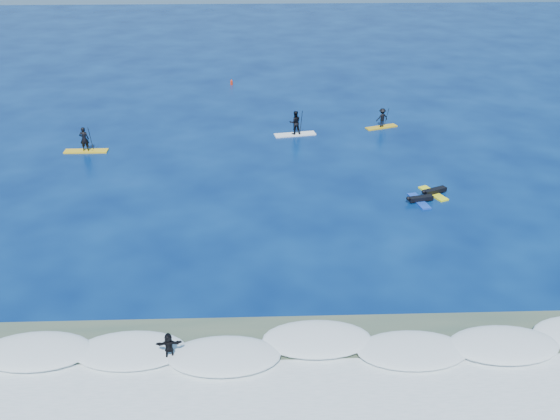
{
  "coord_description": "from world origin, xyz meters",
  "views": [
    {
      "loc": [
        -1.35,
        -30.88,
        17.74
      ],
      "look_at": [
        -0.21,
        2.1,
        0.6
      ],
      "focal_mm": 40.0,
      "sensor_mm": 36.0,
      "label": 1
    }
  ],
  "objects_px": {
    "sup_paddler_left": "(85,143)",
    "sup_paddler_right": "(382,119)",
    "prone_paddler_far": "(419,199)",
    "wave_surfer": "(169,347)",
    "sup_paddler_center": "(295,125)",
    "marker_buoy": "(232,82)",
    "prone_paddler_near": "(434,192)"
  },
  "relations": [
    {
      "from": "sup_paddler_left",
      "to": "sup_paddler_right",
      "type": "bearing_deg",
      "value": 10.85
    },
    {
      "from": "sup_paddler_left",
      "to": "sup_paddler_right",
      "type": "xyz_separation_m",
      "value": [
        23.2,
        4.47,
        0.04
      ]
    },
    {
      "from": "prone_paddler_far",
      "to": "wave_surfer",
      "type": "xyz_separation_m",
      "value": [
        -13.96,
        -14.48,
        0.58
      ]
    },
    {
      "from": "sup_paddler_right",
      "to": "prone_paddler_far",
      "type": "height_order",
      "value": "sup_paddler_right"
    },
    {
      "from": "sup_paddler_center",
      "to": "sup_paddler_right",
      "type": "relative_size",
      "value": 1.22
    },
    {
      "from": "sup_paddler_left",
      "to": "sup_paddler_center",
      "type": "distance_m",
      "value": 16.23
    },
    {
      "from": "wave_surfer",
      "to": "marker_buoy",
      "type": "distance_m",
      "value": 41.22
    },
    {
      "from": "sup_paddler_left",
      "to": "marker_buoy",
      "type": "bearing_deg",
      "value": 59.32
    },
    {
      "from": "sup_paddler_center",
      "to": "marker_buoy",
      "type": "distance_m",
      "value": 15.53
    },
    {
      "from": "marker_buoy",
      "to": "sup_paddler_center",
      "type": "bearing_deg",
      "value": -68.86
    },
    {
      "from": "sup_paddler_left",
      "to": "prone_paddler_near",
      "type": "relative_size",
      "value": 1.33
    },
    {
      "from": "sup_paddler_center",
      "to": "marker_buoy",
      "type": "xyz_separation_m",
      "value": [
        -5.59,
        14.47,
        -0.6
      ]
    },
    {
      "from": "sup_paddler_left",
      "to": "prone_paddler_far",
      "type": "xyz_separation_m",
      "value": [
        23.16,
        -9.23,
        -0.54
      ]
    },
    {
      "from": "sup_paddler_left",
      "to": "sup_paddler_center",
      "type": "xyz_separation_m",
      "value": [
        15.95,
        3.02,
        0.16
      ]
    },
    {
      "from": "prone_paddler_near",
      "to": "marker_buoy",
      "type": "height_order",
      "value": "marker_buoy"
    },
    {
      "from": "sup_paddler_right",
      "to": "prone_paddler_far",
      "type": "xyz_separation_m",
      "value": [
        -0.05,
        -13.7,
        -0.58
      ]
    },
    {
      "from": "sup_paddler_right",
      "to": "wave_surfer",
      "type": "distance_m",
      "value": 31.47
    },
    {
      "from": "prone_paddler_near",
      "to": "sup_paddler_left",
      "type": "bearing_deg",
      "value": 47.11
    },
    {
      "from": "prone_paddler_near",
      "to": "prone_paddler_far",
      "type": "relative_size",
      "value": 1.03
    },
    {
      "from": "prone_paddler_near",
      "to": "prone_paddler_far",
      "type": "height_order",
      "value": "prone_paddler_near"
    },
    {
      "from": "sup_paddler_right",
      "to": "marker_buoy",
      "type": "height_order",
      "value": "sup_paddler_right"
    },
    {
      "from": "sup_paddler_right",
      "to": "wave_surfer",
      "type": "bearing_deg",
      "value": -136.19
    },
    {
      "from": "prone_paddler_far",
      "to": "marker_buoy",
      "type": "xyz_separation_m",
      "value": [
        -12.81,
        26.72,
        0.11
      ]
    },
    {
      "from": "sup_paddler_right",
      "to": "prone_paddler_near",
      "type": "relative_size",
      "value": 1.15
    },
    {
      "from": "prone_paddler_far",
      "to": "sup_paddler_right",
      "type": "bearing_deg",
      "value": -12.64
    },
    {
      "from": "sup_paddler_left",
      "to": "prone_paddler_far",
      "type": "distance_m",
      "value": 24.93
    },
    {
      "from": "sup_paddler_center",
      "to": "sup_paddler_left",
      "type": "bearing_deg",
      "value": -179.32
    },
    {
      "from": "sup_paddler_center",
      "to": "prone_paddler_far",
      "type": "distance_m",
      "value": 14.23
    },
    {
      "from": "prone_paddler_far",
      "to": "marker_buoy",
      "type": "bearing_deg",
      "value": 13.16
    },
    {
      "from": "sup_paddler_left",
      "to": "wave_surfer",
      "type": "distance_m",
      "value": 25.43
    },
    {
      "from": "sup_paddler_right",
      "to": "marker_buoy",
      "type": "relative_size",
      "value": 4.5
    },
    {
      "from": "sup_paddler_center",
      "to": "wave_surfer",
      "type": "bearing_deg",
      "value": -114.21
    }
  ]
}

